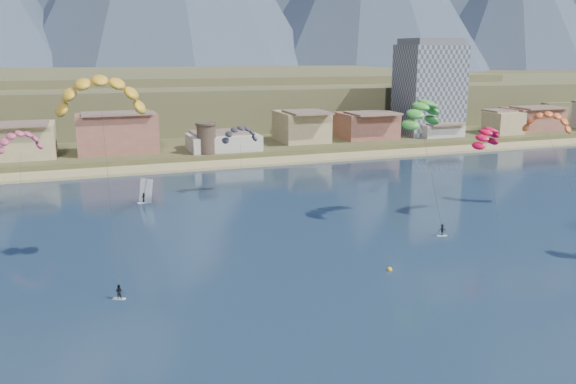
{
  "coord_description": "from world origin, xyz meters",
  "views": [
    {
      "loc": [
        -27.65,
        -45.9,
        29.96
      ],
      "look_at": [
        0.0,
        32.0,
        10.0
      ],
      "focal_mm": 36.56,
      "sensor_mm": 36.0,
      "label": 1
    }
  ],
  "objects": [
    {
      "name": "land",
      "position": [
        0.0,
        560.0,
        0.0
      ],
      "size": [
        2200.0,
        900.0,
        4.0
      ],
      "color": "brown",
      "rests_on": "ground"
    },
    {
      "name": "distant_kite_orange",
      "position": [
        58.01,
        44.53,
        17.16
      ],
      "size": [
        9.26,
        8.81,
        20.11
      ],
      "color": "#262626",
      "rests_on": "ground"
    },
    {
      "name": "distant_kite_pink",
      "position": [
        -38.76,
        73.76,
        14.1
      ],
      "size": [
        9.56,
        7.54,
        17.2
      ],
      "color": "#262626",
      "rests_on": "ground"
    },
    {
      "name": "kitesurfer_yellow",
      "position": [
        -24.82,
        36.65,
        24.93
      ],
      "size": [
        12.25,
        15.02,
        28.47
      ],
      "color": "silver",
      "rests_on": "ground"
    },
    {
      "name": "apartment_tower",
      "position": [
        85.0,
        128.0,
        17.82
      ],
      "size": [
        20.0,
        16.0,
        32.0
      ],
      "color": "gray",
      "rests_on": "ground"
    },
    {
      "name": "distant_kite_dark",
      "position": [
        3.91,
        73.25,
        13.46
      ],
      "size": [
        8.51,
        6.12,
        16.41
      ],
      "color": "#262626",
      "rests_on": "ground"
    },
    {
      "name": "kitesurfer_green",
      "position": [
        29.15,
        43.6,
        19.8
      ],
      "size": [
        11.59,
        15.95,
        23.05
      ],
      "color": "silver",
      "rests_on": "ground"
    },
    {
      "name": "watchtower",
      "position": [
        5.0,
        114.0,
        6.37
      ],
      "size": [
        5.82,
        5.82,
        8.6
      ],
      "color": "#47382D",
      "rests_on": "ground"
    },
    {
      "name": "beach",
      "position": [
        0.0,
        106.0,
        0.25
      ],
      "size": [
        2200.0,
        12.0,
        0.9
      ],
      "color": "tan",
      "rests_on": "ground"
    },
    {
      "name": "foothills",
      "position": [
        22.39,
        232.47,
        9.08
      ],
      "size": [
        940.0,
        210.0,
        18.0
      ],
      "color": "brown",
      "rests_on": "ground"
    },
    {
      "name": "buoy",
      "position": [
        11.64,
        22.13,
        0.12
      ],
      "size": [
        0.71,
        0.71,
        0.71
      ],
      "color": "yellow",
      "rests_on": "ground"
    },
    {
      "name": "windsurfer",
      "position": [
        -16.53,
        72.03,
        1.54
      ],
      "size": [
        2.83,
        3.1,
        4.86
      ],
      "color": "silver",
      "rests_on": "ground"
    },
    {
      "name": "town",
      "position": [
        -40.0,
        122.0,
        8.0
      ],
      "size": [
        400.0,
        24.0,
        12.0
      ],
      "color": "#BCB7AE",
      "rests_on": "ground"
    },
    {
      "name": "ground",
      "position": [
        0.0,
        0.0,
        0.0
      ],
      "size": [
        2400.0,
        2400.0,
        0.0
      ],
      "primitive_type": "plane",
      "color": "black",
      "rests_on": "ground"
    },
    {
      "name": "distant_kite_red",
      "position": [
        42.1,
        42.21,
        15.21
      ],
      "size": [
        8.91,
        7.61,
        18.09
      ],
      "color": "#262626",
      "rests_on": "ground"
    }
  ]
}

